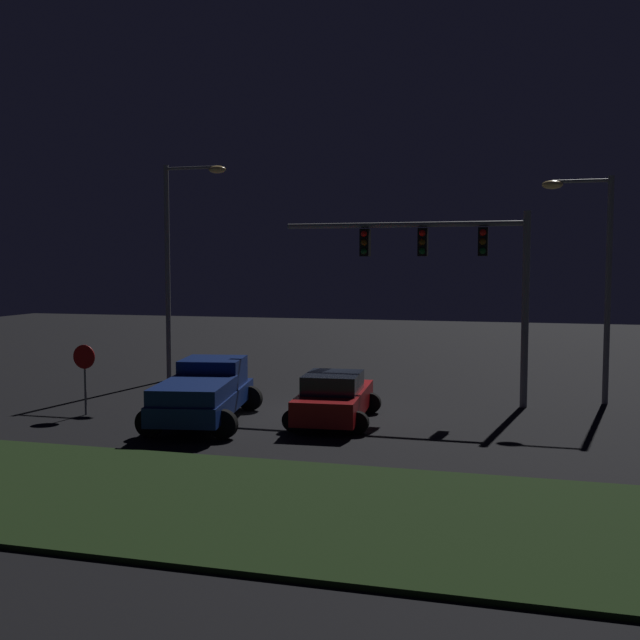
{
  "coord_description": "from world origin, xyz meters",
  "views": [
    {
      "loc": [
        5.56,
        -22.36,
        4.72
      ],
      "look_at": [
        -0.35,
        0.11,
        2.98
      ],
      "focal_mm": 41.09,
      "sensor_mm": 36.0,
      "label": 1
    }
  ],
  "objects_px": {
    "pickup_truck": "(205,389)",
    "car_sedan": "(334,398)",
    "stop_sign": "(84,366)",
    "street_lamp_right": "(594,261)",
    "traffic_signal_gantry": "(451,260)",
    "street_lamp_left": "(179,247)"
  },
  "relations": [
    {
      "from": "pickup_truck",
      "to": "car_sedan",
      "type": "bearing_deg",
      "value": -85.48
    },
    {
      "from": "pickup_truck",
      "to": "stop_sign",
      "type": "xyz_separation_m",
      "value": [
        -4.07,
        -0.04,
        0.56
      ]
    },
    {
      "from": "street_lamp_right",
      "to": "pickup_truck",
      "type": "bearing_deg",
      "value": -152.09
    },
    {
      "from": "street_lamp_right",
      "to": "stop_sign",
      "type": "height_order",
      "value": "street_lamp_right"
    },
    {
      "from": "car_sedan",
      "to": "traffic_signal_gantry",
      "type": "height_order",
      "value": "traffic_signal_gantry"
    },
    {
      "from": "pickup_truck",
      "to": "traffic_signal_gantry",
      "type": "bearing_deg",
      "value": -64.45
    },
    {
      "from": "stop_sign",
      "to": "pickup_truck",
      "type": "bearing_deg",
      "value": 0.58
    },
    {
      "from": "street_lamp_left",
      "to": "street_lamp_right",
      "type": "xyz_separation_m",
      "value": [
        15.77,
        -0.95,
        -0.6
      ]
    },
    {
      "from": "street_lamp_right",
      "to": "stop_sign",
      "type": "bearing_deg",
      "value": -158.48
    },
    {
      "from": "pickup_truck",
      "to": "stop_sign",
      "type": "distance_m",
      "value": 4.11
    },
    {
      "from": "stop_sign",
      "to": "street_lamp_left",
      "type": "bearing_deg",
      "value": 91.03
    },
    {
      "from": "street_lamp_right",
      "to": "stop_sign",
      "type": "distance_m",
      "value": 17.13
    },
    {
      "from": "pickup_truck",
      "to": "car_sedan",
      "type": "distance_m",
      "value": 3.9
    },
    {
      "from": "traffic_signal_gantry",
      "to": "street_lamp_left",
      "type": "xyz_separation_m",
      "value": [
        -11.09,
        2.25,
        0.56
      ]
    },
    {
      "from": "street_lamp_left",
      "to": "stop_sign",
      "type": "height_order",
      "value": "street_lamp_left"
    },
    {
      "from": "stop_sign",
      "to": "street_lamp_right",
      "type": "bearing_deg",
      "value": 21.52
    },
    {
      "from": "traffic_signal_gantry",
      "to": "stop_sign",
      "type": "distance_m",
      "value": 12.44
    },
    {
      "from": "traffic_signal_gantry",
      "to": "street_lamp_left",
      "type": "relative_size",
      "value": 0.95
    },
    {
      "from": "traffic_signal_gantry",
      "to": "street_lamp_left",
      "type": "bearing_deg",
      "value": 168.51
    },
    {
      "from": "stop_sign",
      "to": "traffic_signal_gantry",
      "type": "bearing_deg",
      "value": 23.92
    },
    {
      "from": "traffic_signal_gantry",
      "to": "car_sedan",
      "type": "bearing_deg",
      "value": -128.72
    },
    {
      "from": "pickup_truck",
      "to": "street_lamp_left",
      "type": "bearing_deg",
      "value": 21.28
    }
  ]
}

